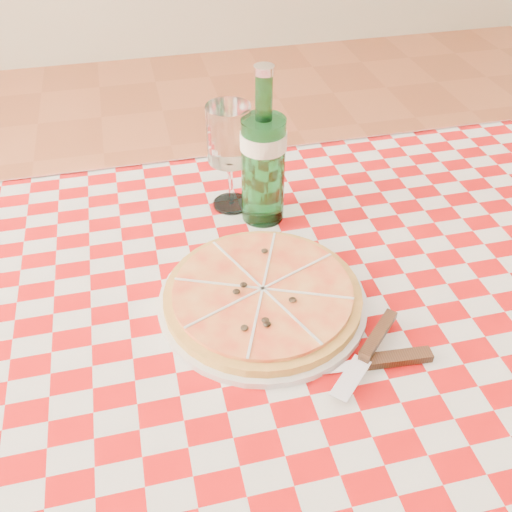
% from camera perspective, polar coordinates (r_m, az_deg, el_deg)
% --- Properties ---
extents(dining_table, '(1.20, 0.80, 0.75)m').
position_cam_1_polar(dining_table, '(0.88, 2.19, -10.13)').
color(dining_table, brown).
rests_on(dining_table, ground).
extents(tablecloth, '(1.30, 0.90, 0.01)m').
position_cam_1_polar(tablecloth, '(0.81, 2.36, -5.89)').
color(tablecloth, '#98090A').
rests_on(tablecloth, dining_table).
extents(pizza_plate, '(0.39, 0.39, 0.04)m').
position_cam_1_polar(pizza_plate, '(0.81, 0.66, -3.88)').
color(pizza_plate, '#BC843E').
rests_on(pizza_plate, tablecloth).
extents(water_bottle, '(0.10, 0.10, 0.27)m').
position_cam_1_polar(water_bottle, '(0.91, 0.74, 10.75)').
color(water_bottle, '#186127').
rests_on(water_bottle, tablecloth).
extents(wine_glass, '(0.08, 0.08, 0.19)m').
position_cam_1_polar(wine_glass, '(0.96, -2.63, 9.71)').
color(wine_glass, white).
rests_on(wine_glass, tablecloth).
extents(cutlery, '(0.29, 0.27, 0.03)m').
position_cam_1_polar(cutlery, '(0.75, 10.67, -10.14)').
color(cutlery, silver).
rests_on(cutlery, tablecloth).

